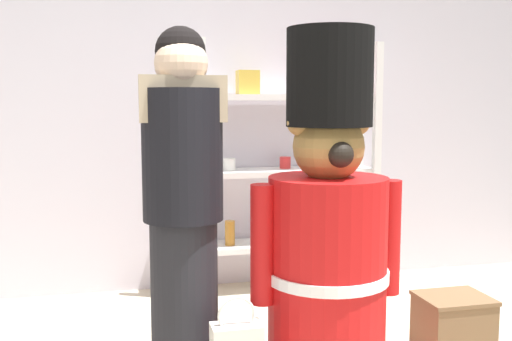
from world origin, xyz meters
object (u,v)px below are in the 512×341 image
Objects in this scene: merchandise_shelf at (287,165)px; teddy_bear_guard at (327,238)px; display_crate at (453,327)px; person_shopper at (183,205)px.

merchandise_shelf reaches higher than teddy_bear_guard.
merchandise_shelf is at bearing 110.10° from display_crate.
display_crate is at bearing -0.01° from person_shopper.
merchandise_shelf is 1.49m from teddy_bear_guard.
person_shopper is at bearing 169.65° from teddy_bear_guard.
teddy_bear_guard is 0.67m from person_shopper.
merchandise_shelf reaches higher than display_crate.
merchandise_shelf reaches higher than person_shopper.
display_crate is (0.73, 0.12, -0.53)m from teddy_bear_guard.
merchandise_shelf is at bearing 56.86° from person_shopper.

